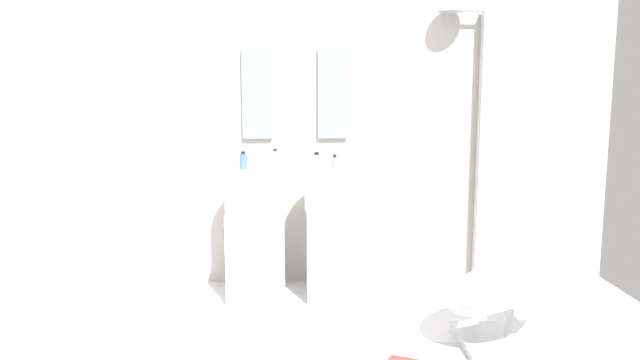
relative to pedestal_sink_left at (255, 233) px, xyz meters
The scene contains 11 objects.
rear_partition 0.97m from the pedestal_sink_left, 56.11° to the left, with size 4.80×0.10×2.60m, color beige.
pedestal_sink_left is the anchor object (origin of this frame).
pedestal_sink_right 0.56m from the pedestal_sink_left, ahead, with size 0.43×0.43×1.01m.
vanity_mirror_left 1.03m from the pedestal_sink_left, 90.00° to the left, with size 0.22×0.03×0.66m, color #8C9EA8.
vanity_mirror_right 1.17m from the pedestal_sink_left, 31.75° to the left, with size 0.22×0.03×0.66m, color #8C9EA8.
shower_column 1.83m from the pedestal_sink_left, ahead, with size 0.49×0.24×2.05m.
lounge_chair 1.77m from the pedestal_sink_left, 31.45° to the right, with size 1.08×1.08×0.65m.
soap_bottle_white 0.53m from the pedestal_sink_left, 27.12° to the left, with size 0.04×0.04×0.15m.
soap_bottle_clear 0.66m from the pedestal_sink_left, ahead, with size 0.06×0.06×0.14m.
soap_bottle_blue 0.52m from the pedestal_sink_left, 127.23° to the left, with size 0.05×0.05×0.13m.
soap_bottle_grey 0.75m from the pedestal_sink_left, 13.91° to the right, with size 0.04×0.04×0.13m.
Camera 1 is at (0.00, -3.10, 1.52)m, focal length 35.29 mm.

